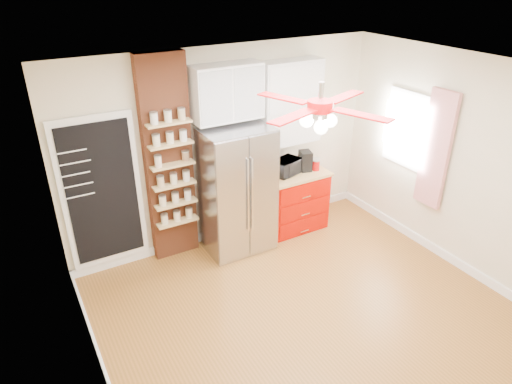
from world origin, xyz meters
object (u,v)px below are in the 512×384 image
ceiling_fan (320,107)px  pantry_jar_oats (158,162)px  fridge (236,190)px  red_cabinet (293,200)px  toaster_oven (286,167)px  canister_left (316,165)px  coffee_maker (305,161)px

ceiling_fan → pantry_jar_oats: bearing=120.3°
fridge → red_cabinet: fridge is taller
fridge → toaster_oven: bearing=3.3°
toaster_oven → canister_left: bearing=-29.3°
red_cabinet → toaster_oven: size_ratio=2.32×
ceiling_fan → coffee_maker: size_ratio=4.85×
red_cabinet → fridge: bearing=-177.0°
red_cabinet → canister_left: bearing=-17.1°
coffee_maker → toaster_oven: bearing=-166.2°
fridge → ceiling_fan: size_ratio=1.25×
fridge → coffee_maker: (1.14, 0.03, 0.17)m
coffee_maker → pantry_jar_oats: bearing=-166.3°
fridge → toaster_oven: (0.83, 0.05, 0.14)m
red_cabinet → pantry_jar_oats: 2.19m
coffee_maker → fridge: bearing=-161.9°
canister_left → red_cabinet: bearing=162.9°
pantry_jar_oats → coffee_maker: bearing=-2.7°
ceiling_fan → canister_left: bearing=52.2°
canister_left → pantry_jar_oats: pantry_jar_oats is taller
red_cabinet → pantry_jar_oats: bearing=177.5°
red_cabinet → pantry_jar_oats: size_ratio=6.61×
ceiling_fan → pantry_jar_oats: (-1.03, 1.76, -0.98)m
red_cabinet → coffee_maker: 0.62m
ceiling_fan → canister_left: size_ratio=9.51×
fridge → pantry_jar_oats: size_ratio=12.31×
fridge → pantry_jar_oats: bearing=172.2°
toaster_oven → canister_left: toaster_oven is taller
canister_left → pantry_jar_oats: 2.31m
canister_left → toaster_oven: bearing=168.2°
ceiling_fan → coffee_maker: bearing=56.7°
ceiling_fan → toaster_oven: size_ratio=3.46×
coffee_maker → canister_left: (0.13, -0.08, -0.07)m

